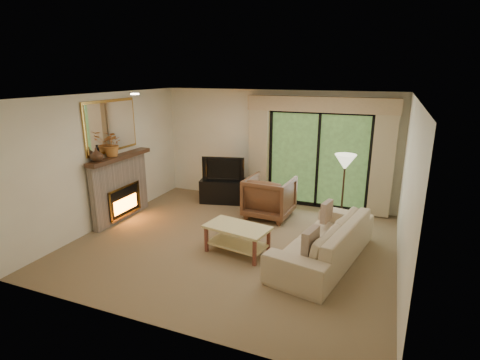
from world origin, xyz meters
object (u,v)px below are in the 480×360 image
at_px(sofa, 324,240).
at_px(armchair, 269,197).
at_px(media_console, 224,191).
at_px(coffee_table, 237,239).

bearing_deg(sofa, armchair, -125.61).
relative_size(media_console, coffee_table, 1.02).
xyz_separation_m(armchair, coffee_table, (0.01, -1.80, -0.20)).
bearing_deg(media_console, sofa, -50.58).
height_order(media_console, armchair, armchair).
distance_m(armchair, sofa, 2.07).
height_order(media_console, coffee_table, media_console).
distance_m(armchair, coffee_table, 1.81).
xyz_separation_m(media_console, coffee_table, (1.28, -2.28, -0.03)).
bearing_deg(coffee_table, armchair, 99.66).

